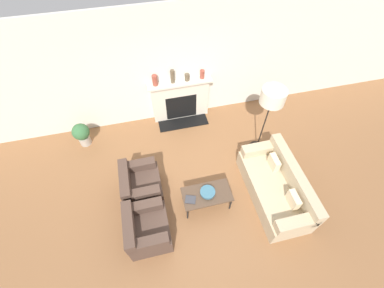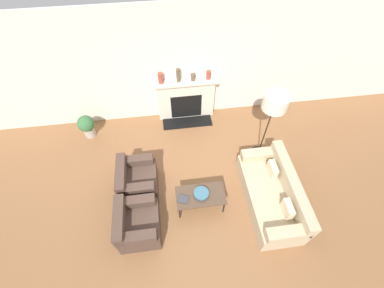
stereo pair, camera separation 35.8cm
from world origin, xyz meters
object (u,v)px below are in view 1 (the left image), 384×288
object	(u,v)px
mantel_vase_right	(202,74)
bowl	(208,192)
armchair_far	(141,185)
couch	(276,187)
fireplace	(181,100)
potted_plant	(82,134)
armchair_near	(146,229)
mantel_vase_center_right	(187,77)
book	(190,200)
floor_lamp	(272,100)
mantel_vase_left	(155,80)
mantel_vase_center_left	(172,76)
coffee_table	(207,195)

from	to	relation	value
mantel_vase_right	bowl	bearing A→B (deg)	-101.99
armchair_far	couch	bearing A→B (deg)	-104.21
fireplace	potted_plant	bearing A→B (deg)	-171.59
couch	armchair_near	bearing A→B (deg)	-84.74
mantel_vase_center_right	potted_plant	world-z (taller)	mantel_vase_center_right
armchair_far	book	size ratio (longest dim) A/B	3.44
book	floor_lamp	bearing A→B (deg)	51.67
couch	armchair_near	world-z (taller)	couch
couch	mantel_vase_left	size ratio (longest dim) A/B	7.35
floor_lamp	mantel_vase_center_left	world-z (taller)	floor_lamp
coffee_table	floor_lamp	xyz separation A→B (m)	(1.59, 1.13, 1.16)
mantel_vase_right	mantel_vase_center_right	bearing A→B (deg)	180.00
armchair_near	book	world-z (taller)	armchair_near
armchair_near	mantel_vase_center_left	distance (m)	3.35
potted_plant	floor_lamp	bearing A→B (deg)	-15.47
floor_lamp	mantel_vase_left	bearing A→B (deg)	144.85
coffee_table	potted_plant	bearing A→B (deg)	137.59
fireplace	floor_lamp	xyz separation A→B (m)	(1.56, -1.49, 1.00)
couch	mantel_vase_center_right	bearing A→B (deg)	-155.55
book	mantel_vase_center_right	world-z (taller)	mantel_vase_center_right
potted_plant	mantel_vase_right	bearing A→B (deg)	7.17
armchair_near	mantel_vase_right	distance (m)	3.63
armchair_far	book	distance (m)	1.11
armchair_near	mantel_vase_right	bearing A→B (deg)	-31.35
mantel_vase_center_right	potted_plant	distance (m)	2.83
fireplace	coffee_table	xyz separation A→B (m)	(-0.02, -2.61, -0.16)
fireplace	armchair_near	bearing A→B (deg)	-113.17
fireplace	mantel_vase_left	distance (m)	0.92
floor_lamp	potted_plant	bearing A→B (deg)	164.53
armchair_near	bowl	size ratio (longest dim) A/B	2.87
armchair_near	book	bearing A→B (deg)	-70.68
armchair_far	mantel_vase_center_right	distance (m)	2.68
armchair_near	mantel_vase_left	bearing A→B (deg)	-13.30
mantel_vase_center_left	mantel_vase_right	bearing A→B (deg)	0.00
armchair_near	mantel_vase_center_left	xyz separation A→B (m)	(1.12, 2.99, 1.00)
bowl	mantel_vase_left	size ratio (longest dim) A/B	1.13
fireplace	mantel_vase_center_left	size ratio (longest dim) A/B	4.62
armchair_far	bowl	world-z (taller)	armchair_far
mantel_vase_left	bowl	bearing A→B (deg)	-77.91
couch	book	distance (m)	1.80
mantel_vase_left	mantel_vase_center_right	world-z (taller)	mantel_vase_left
mantel_vase_right	mantel_vase_left	bearing A→B (deg)	180.00
armchair_near	book	size ratio (longest dim) A/B	3.44
couch	mantel_vase_left	world-z (taller)	mantel_vase_left
bowl	potted_plant	distance (m)	3.34
armchair_far	floor_lamp	distance (m)	3.15
floor_lamp	mantel_vase_center_right	bearing A→B (deg)	132.58
book	armchair_near	bearing A→B (deg)	-140.35
book	mantel_vase_center_left	world-z (taller)	mantel_vase_center_left
armchair_far	floor_lamp	world-z (taller)	floor_lamp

